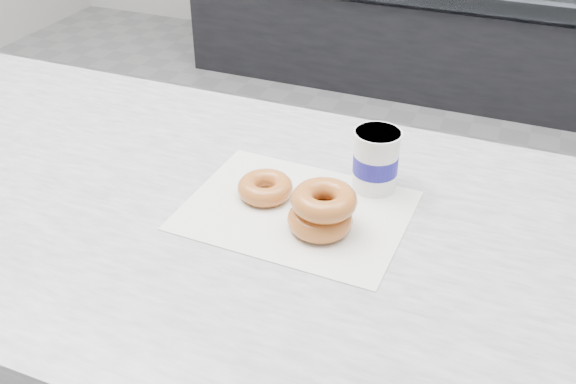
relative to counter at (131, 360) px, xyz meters
The scene contains 6 objects.
ground 0.75m from the counter, 90.00° to the left, with size 5.00×5.00×0.00m, color gray.
counter is the anchor object (origin of this frame).
wax_paper 0.57m from the counter, ahead, with size 0.34×0.26×0.00m, color silver.
donut_single 0.55m from the counter, 10.93° to the left, with size 0.09×0.09×0.03m, color #BD7634.
donut_stack 0.63m from the counter, ahead, with size 0.12×0.12×0.07m.
coffee_cup 0.68m from the counter, 18.47° to the left, with size 0.09×0.09×0.10m.
Camera 1 is at (0.65, -1.32, 1.48)m, focal length 40.00 mm.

